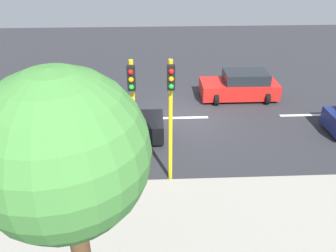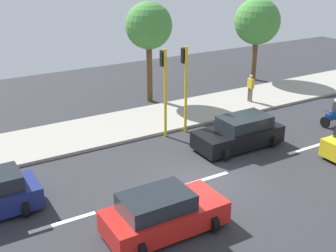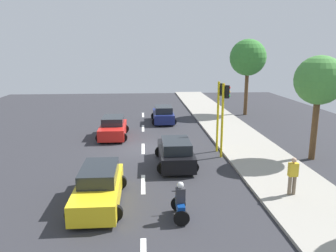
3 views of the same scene
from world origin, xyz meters
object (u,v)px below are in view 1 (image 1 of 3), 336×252
at_px(traffic_light_corner, 133,108).
at_px(traffic_light_midblock, 171,107).
at_px(car_red, 240,86).
at_px(street_tree_north, 64,156).
at_px(car_yellow_cab, 30,92).
at_px(car_black, 111,125).

xyz_separation_m(traffic_light_corner, traffic_light_midblock, (0.00, 1.20, 0.00)).
bearing_deg(car_red, traffic_light_corner, -37.19).
relative_size(traffic_light_midblock, street_tree_north, 0.74).
xyz_separation_m(traffic_light_corner, street_tree_north, (5.24, -0.77, 1.72)).
xyz_separation_m(car_red, car_yellow_cab, (0.38, -11.13, 0.00)).
xyz_separation_m(car_red, car_black, (4.07, -6.57, 0.00)).
xyz_separation_m(car_red, traffic_light_corner, (7.08, -5.37, 2.22)).
bearing_deg(traffic_light_corner, car_yellow_cab, -139.35).
height_order(car_red, traffic_light_corner, traffic_light_corner).
bearing_deg(traffic_light_corner, traffic_light_midblock, 90.00).
bearing_deg(car_black, car_red, 121.76).
bearing_deg(car_yellow_cab, car_black, 50.99).
bearing_deg(car_yellow_cab, traffic_light_midblock, 46.08).
height_order(car_red, traffic_light_midblock, traffic_light_midblock).
relative_size(car_red, car_yellow_cab, 0.90).
bearing_deg(street_tree_north, traffic_light_corner, 171.62).
relative_size(traffic_light_corner, traffic_light_midblock, 1.00).
distance_m(car_red, car_yellow_cab, 11.13).
relative_size(car_red, street_tree_north, 0.67).
bearing_deg(traffic_light_corner, car_black, -158.26).
height_order(car_red, car_yellow_cab, same).
relative_size(car_red, traffic_light_corner, 0.92).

